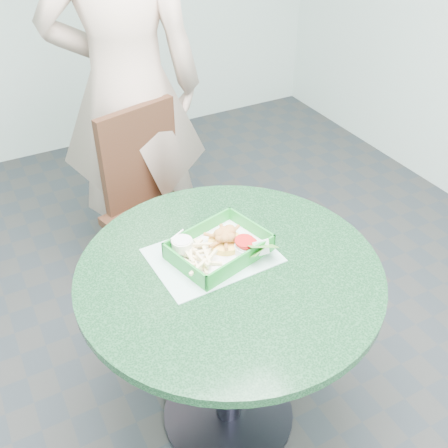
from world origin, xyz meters
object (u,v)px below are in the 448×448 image
crab_sandwich (227,243)px  sauce_ramekin (183,243)px  food_basket (219,255)px  dining_chair (150,198)px  cafe_table (229,311)px  diner_person (121,36)px

crab_sandwich → sauce_ramekin: crab_sandwich is taller
food_basket → dining_chair: bearing=86.9°
cafe_table → diner_person: size_ratio=0.41×
diner_person → dining_chair: bearing=101.6°
diner_person → sauce_ramekin: diner_person is taller
cafe_table → diner_person: (0.08, 1.09, 0.59)m
cafe_table → dining_chair: size_ratio=1.02×
dining_chair → diner_person: size_ratio=0.40×
diner_person → crab_sandwich: bearing=106.4°
cafe_table → dining_chair: dining_chair is taller
cafe_table → sauce_ramekin: bearing=122.7°
diner_person → food_basket: (-0.07, -1.01, -0.40)m
dining_chair → sauce_ramekin: dining_chair is taller
food_basket → cafe_table: bearing=-91.9°
cafe_table → diner_person: diner_person is taller
sauce_ramekin → dining_chair: bearing=78.8°
dining_chair → sauce_ramekin: 0.74m
dining_chair → cafe_table: bearing=-107.9°
diner_person → food_basket: 1.09m
dining_chair → crab_sandwich: (-0.01, -0.74, 0.27)m
dining_chair → food_basket: (-0.04, -0.74, 0.24)m
diner_person → crab_sandwich: diner_person is taller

